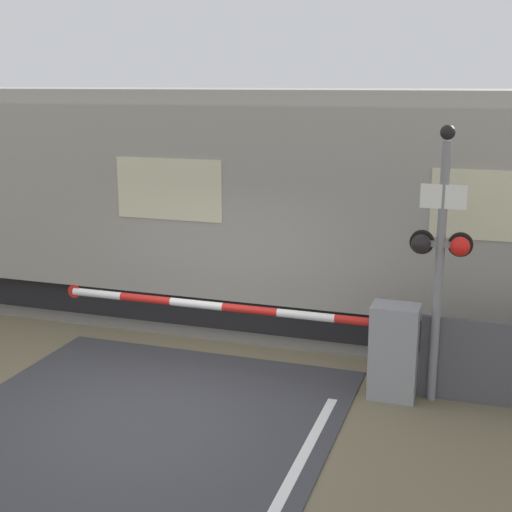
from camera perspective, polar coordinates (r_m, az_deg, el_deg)
name	(u,v)px	position (r m, az deg, el deg)	size (l,w,h in m)	color
ground_plane	(153,411)	(9.16, -8.22, -12.20)	(80.00, 80.00, 0.00)	#6B6047
track_bed	(258,310)	(12.72, 0.16, -4.35)	(36.00, 3.20, 0.13)	slate
train	(203,199)	(12.61, -4.27, 4.60)	(17.85, 2.77, 3.87)	black
crossing_barrier	(367,344)	(9.40, 8.86, -6.99)	(5.09, 0.44, 1.24)	gray
signal_post	(440,249)	(9.01, 14.53, 0.51)	(0.76, 0.26, 3.50)	gray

